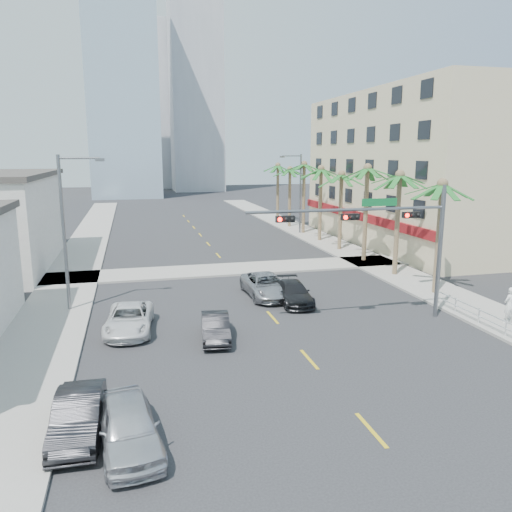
{
  "coord_description": "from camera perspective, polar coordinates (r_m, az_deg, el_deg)",
  "views": [
    {
      "loc": [
        -7.38,
        -15.73,
        9.04
      ],
      "look_at": [
        -0.86,
        10.41,
        3.5
      ],
      "focal_mm": 35.0,
      "sensor_mm": 36.0,
      "label": 1
    }
  ],
  "objects": [
    {
      "name": "palm_tree_2",
      "position": [
        42.62,
        12.63,
        9.65
      ],
      "size": [
        4.8,
        4.8,
        8.52
      ],
      "color": "brown",
      "rests_on": "ground"
    },
    {
      "name": "palm_tree_1",
      "position": [
        38.05,
        16.13,
        8.75
      ],
      "size": [
        4.8,
        4.8,
        8.16
      ],
      "color": "brown",
      "rests_on": "ground"
    },
    {
      "name": "palm_tree_3",
      "position": [
        47.35,
        9.76,
        9.08
      ],
      "size": [
        4.8,
        4.8,
        7.8
      ],
      "color": "brown",
      "rests_on": "ground"
    },
    {
      "name": "car_lane_right",
      "position": [
        30.81,
        4.29,
        -4.21
      ],
      "size": [
        2.11,
        4.6,
        1.3
      ],
      "primitive_type": "imported",
      "rotation": [
        0.0,
        0.0,
        -0.06
      ],
      "color": "black",
      "rests_on": "ground"
    },
    {
      "name": "traffic_signal_mast",
      "position": [
        27.39,
        14.92,
        2.88
      ],
      "size": [
        11.12,
        0.54,
        7.2
      ],
      "color": "slate",
      "rests_on": "ground"
    },
    {
      "name": "pedestrian",
      "position": [
        29.9,
        26.97,
        -5.03
      ],
      "size": [
        0.81,
        0.64,
        1.96
      ],
      "primitive_type": "imported",
      "rotation": [
        0.0,
        0.0,
        3.4
      ],
      "color": "white",
      "rests_on": "sidewalk_right"
    },
    {
      "name": "sidewalk_cross",
      "position": [
        39.48,
        -2.86,
        -1.52
      ],
      "size": [
        80.0,
        4.0,
        0.15
      ],
      "primitive_type": "cube",
      "color": "gray",
      "rests_on": "ground"
    },
    {
      "name": "tower_far_right",
      "position": [
        128.52,
        -6.96,
        20.92
      ],
      "size": [
        12.0,
        12.0,
        60.0
      ],
      "primitive_type": "cube",
      "color": "#ADADB2",
      "rests_on": "ground"
    },
    {
      "name": "palm_tree_0",
      "position": [
        33.66,
        20.53,
        7.56
      ],
      "size": [
        4.8,
        4.8,
        7.8
      ],
      "color": "brown",
      "rests_on": "ground"
    },
    {
      "name": "car_lane_center",
      "position": [
        32.08,
        1.15,
        -3.39
      ],
      "size": [
        2.56,
        5.33,
        1.47
      ],
      "primitive_type": "imported",
      "rotation": [
        0.0,
        0.0,
        0.02
      ],
      "color": "#A5A5AA",
      "rests_on": "ground"
    },
    {
      "name": "palm_tree_5",
      "position": [
        57.0,
        5.54,
        10.3
      ],
      "size": [
        4.8,
        4.8,
        8.52
      ],
      "color": "brown",
      "rests_on": "ground"
    },
    {
      "name": "car_lane_left",
      "position": [
        24.95,
        -4.65,
        -8.12
      ],
      "size": [
        1.77,
        3.96,
        1.26
      ],
      "primitive_type": "imported",
      "rotation": [
        0.0,
        0.0,
        -0.12
      ],
      "color": "black",
      "rests_on": "ground"
    },
    {
      "name": "sidewalk_right",
      "position": [
        41.63,
        14.12,
        -1.18
      ],
      "size": [
        4.0,
        120.0,
        0.15
      ],
      "primitive_type": "cube",
      "color": "gray",
      "rests_on": "ground"
    },
    {
      "name": "tower_far_left",
      "position": [
        111.74,
        -15.03,
        18.93
      ],
      "size": [
        14.0,
        14.0,
        48.0
      ],
      "primitive_type": "cube",
      "color": "#99B2C6",
      "rests_on": "ground"
    },
    {
      "name": "car_parked_near",
      "position": [
        16.8,
        -14.36,
        -18.32
      ],
      "size": [
        2.31,
        4.62,
        1.51
      ],
      "primitive_type": "imported",
      "rotation": [
        0.0,
        0.0,
        0.12
      ],
      "color": "silver",
      "rests_on": "ground"
    },
    {
      "name": "sidewalk_left",
      "position": [
        37.13,
        -20.74,
        -3.12
      ],
      "size": [
        4.0,
        120.0,
        0.15
      ],
      "primitive_type": "cube",
      "color": "gray",
      "rests_on": "ground"
    },
    {
      "name": "car_parked_far",
      "position": [
        26.69,
        -14.29,
        -7.0
      ],
      "size": [
        2.72,
        5.11,
        1.37
      ],
      "primitive_type": "imported",
      "rotation": [
        0.0,
        0.0,
        -0.1
      ],
      "color": "silver",
      "rests_on": "ground"
    },
    {
      "name": "building_right",
      "position": [
        54.38,
        18.96,
        9.37
      ],
      "size": [
        15.25,
        28.0,
        15.0
      ],
      "color": "beige",
      "rests_on": "ground"
    },
    {
      "name": "streetlight_left",
      "position": [
        30.22,
        -20.78,
        3.29
      ],
      "size": [
        2.55,
        0.25,
        9.0
      ],
      "color": "slate",
      "rests_on": "ground"
    },
    {
      "name": "guardrail",
      "position": [
        29.24,
        24.15,
        -6.06
      ],
      "size": [
        0.08,
        8.08,
        1.0
      ],
      "color": "silver",
      "rests_on": "ground"
    },
    {
      "name": "tower_far_center",
      "position": [
        141.31,
        -12.69,
        16.2
      ],
      "size": [
        16.0,
        16.0,
        42.0
      ],
      "primitive_type": "cube",
      "color": "#ADADB2",
      "rests_on": "ground"
    },
    {
      "name": "ground",
      "position": [
        19.59,
        10.27,
        -16.06
      ],
      "size": [
        260.0,
        260.0,
        0.0
      ],
      "primitive_type": "plane",
      "color": "#262628",
      "rests_on": "ground"
    },
    {
      "name": "palm_tree_7",
      "position": [
        66.9,
        2.52,
        10.23
      ],
      "size": [
        4.8,
        4.8,
        8.16
      ],
      "color": "brown",
      "rests_on": "ground"
    },
    {
      "name": "streetlight_right",
      "position": [
        56.93,
        4.91,
        7.56
      ],
      "size": [
        2.55,
        0.25,
        9.0
      ],
      "color": "slate",
      "rests_on": "ground"
    },
    {
      "name": "palm_tree_6",
      "position": [
        61.95,
        3.9,
        9.78
      ],
      "size": [
        4.8,
        4.8,
        7.8
      ],
      "color": "brown",
      "rests_on": "ground"
    },
    {
      "name": "palm_tree_4",
      "position": [
        52.14,
        7.46,
        9.75
      ],
      "size": [
        4.8,
        4.8,
        8.16
      ],
      "color": "brown",
      "rests_on": "ground"
    },
    {
      "name": "car_parked_mid",
      "position": [
        17.94,
        -19.64,
        -16.82
      ],
      "size": [
        1.61,
        4.26,
        1.39
      ],
      "primitive_type": "imported",
      "rotation": [
        0.0,
        0.0,
        -0.03
      ],
      "color": "black",
      "rests_on": "ground"
    }
  ]
}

